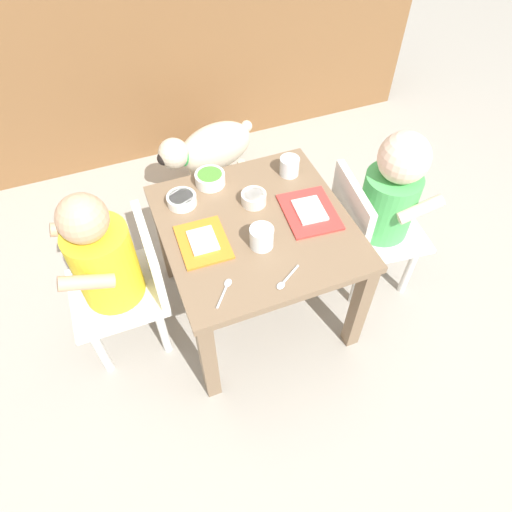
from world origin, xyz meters
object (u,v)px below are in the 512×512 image
at_px(seated_child_left, 108,263).
at_px(food_tray_left, 203,242).
at_px(water_cup_left, 289,167).
at_px(dining_table, 256,240).
at_px(dog, 210,149).
at_px(veggie_bowl_far, 182,200).
at_px(seated_child_right, 387,199).
at_px(food_tray_right, 310,211).
at_px(cereal_bowl_right_side, 210,178).
at_px(spoon_by_right_tray, 225,290).
at_px(water_cup_right, 262,238).
at_px(veggie_bowl_near, 254,198).
at_px(spoon_by_left_tray, 286,280).

xyz_separation_m(seated_child_left, food_tray_left, (0.27, -0.05, 0.03)).
distance_m(seated_child_left, water_cup_left, 0.64).
xyz_separation_m(dining_table, water_cup_left, (0.19, 0.18, 0.10)).
xyz_separation_m(dog, veggie_bowl_far, (-0.24, -0.51, 0.23)).
xyz_separation_m(water_cup_left, veggie_bowl_far, (-0.37, -0.01, -0.01)).
bearing_deg(seated_child_right, dog, 118.75).
height_order(dining_table, dog, dining_table).
distance_m(seated_child_right, water_cup_left, 0.33).
height_order(food_tray_right, veggie_bowl_far, veggie_bowl_far).
bearing_deg(seated_child_right, veggie_bowl_far, 162.65).
height_order(water_cup_left, cereal_bowl_right_side, water_cup_left).
height_order(veggie_bowl_far, spoon_by_right_tray, veggie_bowl_far).
xyz_separation_m(food_tray_left, veggie_bowl_far, (-0.01, 0.18, 0.01)).
relative_size(dining_table, seated_child_left, 0.88).
distance_m(dog, water_cup_right, 0.80).
relative_size(seated_child_left, water_cup_left, 10.19).
bearing_deg(dog, veggie_bowl_near, -92.54).
relative_size(dining_table, water_cup_right, 8.27).
distance_m(cereal_bowl_right_side, veggie_bowl_far, 0.12).
bearing_deg(food_tray_right, veggie_bowl_far, 152.68).
xyz_separation_m(seated_child_right, water_cup_left, (-0.26, 0.20, 0.05)).
distance_m(dog, veggie_bowl_near, 0.64).
xyz_separation_m(food_tray_right, spoon_by_left_tray, (-0.17, -0.21, -0.00)).
height_order(seated_child_right, spoon_by_right_tray, seated_child_right).
bearing_deg(food_tray_left, spoon_by_left_tray, -51.25).
bearing_deg(seated_child_left, food_tray_right, -4.98).
distance_m(dining_table, veggie_bowl_near, 0.13).
relative_size(seated_child_right, spoon_by_left_tray, 7.10).
bearing_deg(dining_table, veggie_bowl_far, 137.58).
relative_size(food_tray_left, veggie_bowl_far, 1.93).
height_order(food_tray_right, water_cup_right, water_cup_right).
distance_m(dining_table, dog, 0.70).
bearing_deg(cereal_bowl_right_side, water_cup_right, -79.67).
relative_size(seated_child_right, food_tray_right, 3.12).
height_order(seated_child_right, water_cup_right, seated_child_right).
distance_m(seated_child_left, dog, 0.83).
relative_size(food_tray_right, veggie_bowl_near, 2.65).
height_order(food_tray_left, spoon_by_left_tray, food_tray_left).
distance_m(seated_child_left, spoon_by_left_tray, 0.51).
distance_m(seated_child_right, veggie_bowl_far, 0.65).
height_order(food_tray_left, water_cup_right, water_cup_right).
height_order(food_tray_right, water_cup_left, water_cup_left).
height_order(veggie_bowl_far, spoon_by_left_tray, veggie_bowl_far).
bearing_deg(cereal_bowl_right_side, dog, 74.74).
bearing_deg(spoon_by_right_tray, spoon_by_left_tray, -9.49).
bearing_deg(veggie_bowl_far, dining_table, -42.42).
bearing_deg(food_tray_right, spoon_by_left_tray, -129.22).
bearing_deg(seated_child_left, veggie_bowl_near, 6.11).
bearing_deg(dog, cereal_bowl_right_side, -105.26).
bearing_deg(water_cup_right, seated_child_right, 6.73).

